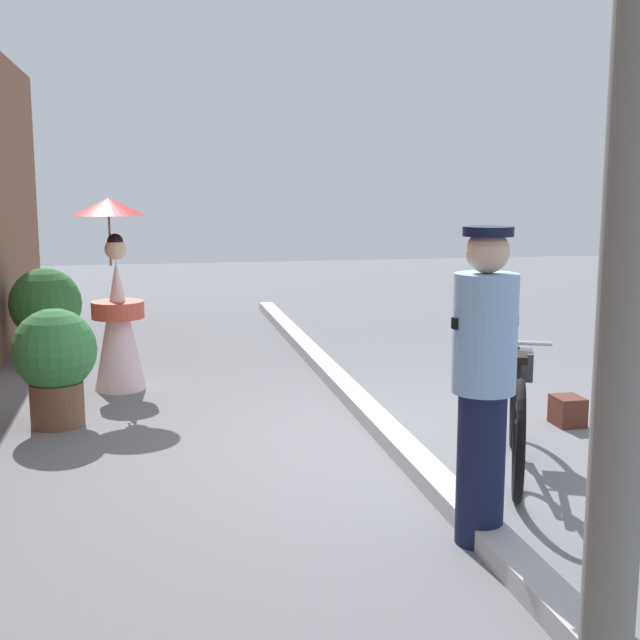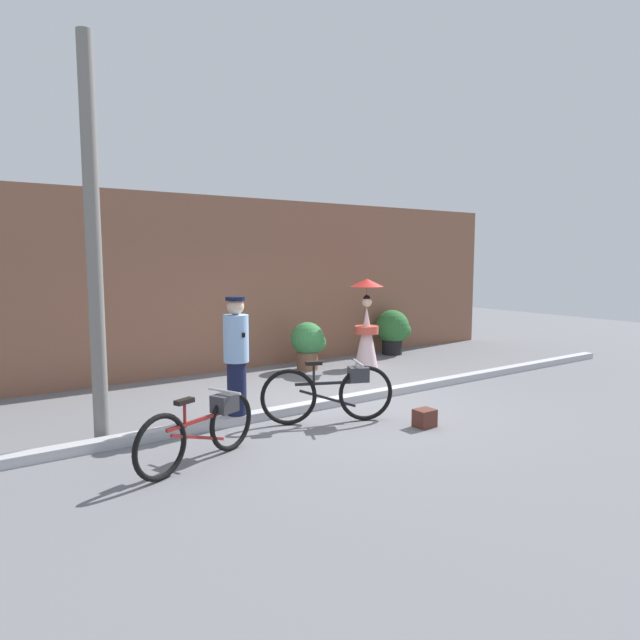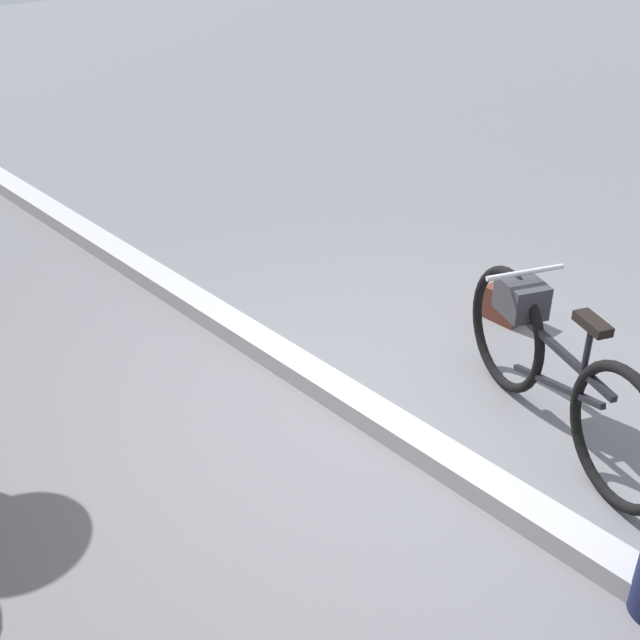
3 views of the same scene
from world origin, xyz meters
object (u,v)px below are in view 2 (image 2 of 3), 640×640
(bicycle_near_officer, at_px, (332,391))
(potted_plant_by_door, at_px, (309,343))
(person_with_parasol, at_px, (367,325))
(backpack_on_pavement, at_px, (425,418))
(person_officer, at_px, (236,356))
(utility_pole, at_px, (93,244))
(bicycle_far_side, at_px, (203,427))
(potted_plant_small, at_px, (393,330))

(bicycle_near_officer, relative_size, potted_plant_by_door, 1.78)
(person_with_parasol, distance_m, potted_plant_by_door, 1.26)
(potted_plant_by_door, distance_m, backpack_on_pavement, 4.16)
(potted_plant_by_door, bearing_deg, person_officer, -138.62)
(person_officer, height_order, potted_plant_by_door, person_officer)
(utility_pole, bearing_deg, person_with_parasol, 17.52)
(bicycle_far_side, relative_size, potted_plant_small, 1.58)
(backpack_on_pavement, bearing_deg, utility_pole, 153.51)
(bicycle_near_officer, height_order, potted_plant_small, potted_plant_small)
(person_with_parasol, bearing_deg, backpack_on_pavement, -118.62)
(person_officer, distance_m, potted_plant_small, 6.12)
(potted_plant_small, bearing_deg, bicycle_near_officer, -140.78)
(bicycle_near_officer, distance_m, utility_pole, 3.54)
(potted_plant_by_door, bearing_deg, potted_plant_small, 7.85)
(bicycle_far_side, xyz_separation_m, potted_plant_small, (6.37, 3.94, 0.18))
(bicycle_near_officer, xyz_separation_m, person_officer, (-1.08, 0.71, 0.49))
(utility_pole, bearing_deg, backpack_on_pavement, -26.49)
(backpack_on_pavement, bearing_deg, bicycle_near_officer, 135.66)
(bicycle_far_side, relative_size, potted_plant_by_door, 1.70)
(bicycle_far_side, height_order, utility_pole, utility_pole)
(potted_plant_small, relative_size, utility_pole, 0.22)
(backpack_on_pavement, bearing_deg, potted_plant_by_door, 78.34)
(potted_plant_small, bearing_deg, utility_pole, -160.06)
(person_officer, distance_m, utility_pole, 2.27)
(bicycle_far_side, distance_m, person_with_parasol, 5.84)
(person_officer, xyz_separation_m, potted_plant_by_door, (2.81, 2.47, -0.38))
(potted_plant_small, bearing_deg, backpack_on_pavement, -127.95)
(potted_plant_small, bearing_deg, potted_plant_by_door, -172.15)
(bicycle_near_officer, bearing_deg, person_officer, 146.78)
(utility_pole, bearing_deg, potted_plant_by_door, 26.24)
(bicycle_near_officer, bearing_deg, person_with_parasol, 43.70)
(bicycle_far_side, bearing_deg, potted_plant_by_door, 43.53)
(person_with_parasol, xyz_separation_m, utility_pole, (-5.64, -1.78, 1.54))
(person_with_parasol, height_order, utility_pole, utility_pole)
(bicycle_near_officer, distance_m, backpack_on_pavement, 1.29)
(person_officer, distance_m, person_with_parasol, 4.44)
(backpack_on_pavement, bearing_deg, potted_plant_small, 52.05)
(bicycle_far_side, distance_m, utility_pole, 2.53)
(bicycle_near_officer, relative_size, utility_pole, 0.36)
(backpack_on_pavement, relative_size, utility_pole, 0.05)
(person_with_parasol, bearing_deg, bicycle_near_officer, -136.30)
(person_with_parasol, xyz_separation_m, potted_plant_small, (1.47, 0.80, -0.28))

